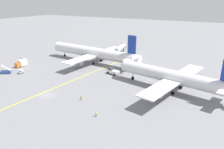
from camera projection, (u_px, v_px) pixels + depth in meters
ground_plane at (48, 95)px, 78.78m from camera, size 600.00×600.00×0.00m
taxiway_stripe at (62, 85)px, 88.05m from camera, size 10.24×119.64×0.01m
airliner_at_gate_left at (92, 52)px, 117.68m from camera, size 58.55×44.45×16.78m
airliner_being_pushed at (171, 77)px, 81.37m from camera, size 47.53×43.62×15.05m
pushback_tug at (113, 71)px, 100.50m from camera, size 9.21×4.12×3.03m
gse_baggage_cart_near_cluster at (21, 72)px, 101.39m from camera, size 2.96×3.10×1.71m
gse_belt_loader_portside at (23, 61)px, 119.08m from camera, size 2.05×4.99×3.02m
gse_catering_truck_tall at (21, 63)px, 111.20m from camera, size 3.06×6.08×3.50m
gse_stair_truck_yellow at (6, 71)px, 101.08m from camera, size 4.83×4.23×4.06m
ground_crew_ramp_agent_by_cones at (96, 114)px, 64.25m from camera, size 0.42×0.42×1.59m
ground_crew_marshaller_foreground at (81, 98)px, 74.69m from camera, size 0.50×0.36×1.69m
jet_bridge at (121, 47)px, 136.26m from camera, size 7.45×20.32×5.98m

